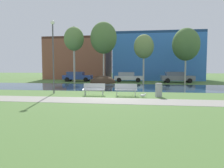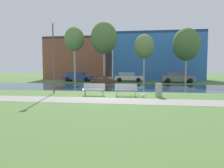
% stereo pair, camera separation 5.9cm
% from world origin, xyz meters
% --- Properties ---
extents(ground_plane, '(120.00, 120.00, 0.00)m').
position_xyz_m(ground_plane, '(0.00, 10.00, 0.00)').
color(ground_plane, '#517538').
extents(paved_path_strip, '(60.00, 2.43, 0.01)m').
position_xyz_m(paved_path_strip, '(0.00, -1.86, 0.01)').
color(paved_path_strip, gray).
rests_on(paved_path_strip, ground).
extents(river_band, '(80.00, 8.62, 0.01)m').
position_xyz_m(river_band, '(0.00, 7.70, 0.00)').
color(river_band, '#284256').
rests_on(river_band, ground).
extents(soil_mound, '(3.43, 3.13, 1.96)m').
position_xyz_m(soil_mound, '(-3.00, 13.39, 0.00)').
color(soil_mound, '#423021').
rests_on(soil_mound, ground).
extents(bench_left, '(1.64, 0.69, 0.87)m').
position_xyz_m(bench_left, '(-1.19, 0.60, 0.47)').
color(bench_left, '#B2B5B7').
rests_on(bench_left, ground).
extents(bench_right, '(1.64, 0.69, 0.87)m').
position_xyz_m(bench_right, '(1.17, 0.60, 0.47)').
color(bench_right, '#B2B5B7').
rests_on(bench_right, ground).
extents(trash_bin, '(0.50, 0.50, 0.95)m').
position_xyz_m(trash_bin, '(3.47, 0.42, 0.49)').
color(trash_bin, '#999B9E').
rests_on(trash_bin, ground).
extents(seagull, '(0.48, 0.18, 0.27)m').
position_xyz_m(seagull, '(2.40, 0.06, 0.13)').
color(seagull, white).
rests_on(seagull, ground).
extents(streetlamp, '(0.32, 0.32, 5.71)m').
position_xyz_m(streetlamp, '(-4.63, 1.34, 3.78)').
color(streetlamp, '#4C4C51').
rests_on(streetlamp, ground).
extents(birch_far_left, '(2.71, 2.71, 7.70)m').
position_xyz_m(birch_far_left, '(-7.15, 14.07, 5.96)').
color(birch_far_left, '#BCB7A8').
rests_on(birch_far_left, ground).
extents(birch_left, '(3.55, 3.55, 8.18)m').
position_xyz_m(birch_left, '(-3.01, 14.09, 6.04)').
color(birch_left, beige).
rests_on(birch_left, ground).
extents(birch_center_left, '(2.53, 2.53, 6.25)m').
position_xyz_m(birch_center_left, '(2.37, 13.09, 4.71)').
color(birch_center_left, '#BCB7A8').
rests_on(birch_center_left, ground).
extents(birch_center, '(3.49, 3.49, 7.13)m').
position_xyz_m(birch_center, '(7.72, 14.28, 5.03)').
color(birch_center, '#BCB7A8').
rests_on(birch_center, ground).
extents(parked_van_nearest_blue, '(4.34, 2.26, 1.46)m').
position_xyz_m(parked_van_nearest_blue, '(-7.51, 16.44, 0.77)').
color(parked_van_nearest_blue, '#2D4793').
rests_on(parked_van_nearest_blue, ground).
extents(parked_sedan_second_white, '(4.13, 2.13, 1.41)m').
position_xyz_m(parked_sedan_second_white, '(0.13, 16.27, 0.75)').
color(parked_sedan_second_white, silver).
rests_on(parked_sedan_second_white, ground).
extents(parked_hatch_third_grey, '(4.46, 2.23, 1.49)m').
position_xyz_m(parked_hatch_third_grey, '(6.86, 15.78, 0.78)').
color(parked_hatch_third_grey, slate).
rests_on(parked_hatch_third_grey, ground).
extents(building_brick_low, '(11.25, 7.51, 7.46)m').
position_xyz_m(building_brick_low, '(-9.64, 24.63, 3.73)').
color(building_brick_low, brown).
rests_on(building_brick_low, ground).
extents(building_blue_store, '(14.31, 9.46, 7.80)m').
position_xyz_m(building_blue_store, '(4.55, 24.15, 3.90)').
color(building_blue_store, '#3870C6').
rests_on(building_blue_store, ground).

